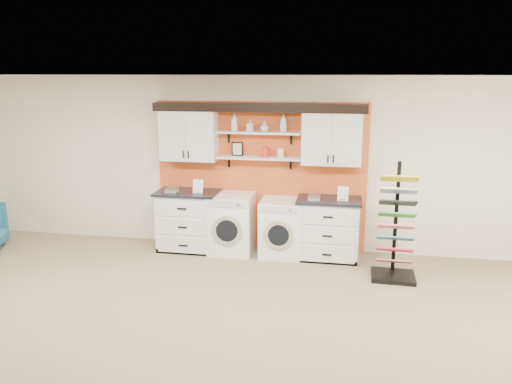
% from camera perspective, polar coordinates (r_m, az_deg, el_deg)
% --- Properties ---
extents(ceiling, '(10.00, 10.00, 0.00)m').
position_cam_1_polar(ceiling, '(4.06, -9.18, 12.73)').
color(ceiling, white).
rests_on(ceiling, wall_back).
extents(wall_back, '(10.00, 0.00, 10.00)m').
position_cam_1_polar(wall_back, '(8.08, 0.53, 3.25)').
color(wall_back, silver).
rests_on(wall_back, floor).
extents(accent_panel, '(3.40, 0.07, 2.40)m').
position_cam_1_polar(accent_panel, '(8.08, 0.49, 1.81)').
color(accent_panel, '#D25423').
rests_on(accent_panel, wall_back).
extents(upper_cabinet_left, '(0.90, 0.35, 0.84)m').
position_cam_1_polar(upper_cabinet_left, '(8.07, -7.70, 6.57)').
color(upper_cabinet_left, white).
rests_on(upper_cabinet_left, wall_back).
extents(upper_cabinet_right, '(0.90, 0.35, 0.84)m').
position_cam_1_polar(upper_cabinet_right, '(7.69, 8.65, 6.19)').
color(upper_cabinet_right, white).
rests_on(upper_cabinet_right, wall_back).
extents(shelf_lower, '(1.32, 0.28, 0.03)m').
position_cam_1_polar(shelf_lower, '(7.86, 0.29, 3.93)').
color(shelf_lower, white).
rests_on(shelf_lower, wall_back).
extents(shelf_upper, '(1.32, 0.28, 0.03)m').
position_cam_1_polar(shelf_upper, '(7.80, 0.29, 6.82)').
color(shelf_upper, white).
rests_on(shelf_upper, wall_back).
extents(crown_molding, '(3.30, 0.41, 0.13)m').
position_cam_1_polar(crown_molding, '(7.78, 0.31, 9.74)').
color(crown_molding, black).
rests_on(crown_molding, wall_back).
extents(picture_frame, '(0.18, 0.02, 0.22)m').
position_cam_1_polar(picture_frame, '(7.95, -2.15, 4.94)').
color(picture_frame, black).
rests_on(picture_frame, shelf_lower).
extents(canister_red, '(0.11, 0.11, 0.16)m').
position_cam_1_polar(canister_red, '(7.83, 1.01, 4.59)').
color(canister_red, red).
rests_on(canister_red, shelf_lower).
extents(canister_cream, '(0.10, 0.10, 0.14)m').
position_cam_1_polar(canister_cream, '(7.80, 2.83, 4.46)').
color(canister_cream, silver).
rests_on(canister_cream, shelf_lower).
extents(base_cabinet_left, '(1.00, 0.66, 0.98)m').
position_cam_1_polar(base_cabinet_left, '(8.22, -7.71, -3.23)').
color(base_cabinet_left, white).
rests_on(base_cabinet_left, floor).
extents(base_cabinet_right, '(0.98, 0.66, 0.96)m').
position_cam_1_polar(base_cabinet_right, '(7.84, 8.25, -4.15)').
color(base_cabinet_right, white).
rests_on(base_cabinet_right, floor).
extents(washer, '(0.68, 0.71, 0.96)m').
position_cam_1_polar(washer, '(8.03, -2.78, -3.61)').
color(washer, white).
rests_on(washer, floor).
extents(dryer, '(0.65, 0.71, 0.90)m').
position_cam_1_polar(dryer, '(7.90, 2.92, -4.09)').
color(dryer, white).
rests_on(dryer, floor).
extents(sample_rack, '(0.62, 0.52, 1.65)m').
position_cam_1_polar(sample_rack, '(7.27, 15.61, -5.56)').
color(sample_rack, black).
rests_on(sample_rack, floor).
extents(soap_bottle_a, '(0.15, 0.15, 0.27)m').
position_cam_1_polar(soap_bottle_a, '(7.86, -2.49, 7.97)').
color(soap_bottle_a, silver).
rests_on(soap_bottle_a, shelf_upper).
extents(soap_bottle_b, '(0.10, 0.10, 0.18)m').
position_cam_1_polar(soap_bottle_b, '(7.82, -0.69, 7.60)').
color(soap_bottle_b, silver).
rests_on(soap_bottle_b, shelf_upper).
extents(soap_bottle_c, '(0.18, 0.18, 0.16)m').
position_cam_1_polar(soap_bottle_c, '(7.78, 0.98, 7.52)').
color(soap_bottle_c, silver).
rests_on(soap_bottle_c, shelf_upper).
extents(soap_bottle_d, '(0.12, 0.12, 0.28)m').
position_cam_1_polar(soap_bottle_d, '(7.73, 3.15, 7.89)').
color(soap_bottle_d, silver).
rests_on(soap_bottle_d, shelf_upper).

